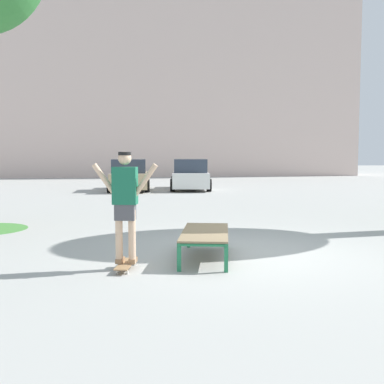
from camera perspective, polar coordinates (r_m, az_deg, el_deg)
ground_plane at (r=8.47m, az=6.63°, el=-7.38°), size 120.00×120.00×0.00m
building_facade at (r=38.14m, az=-10.23°, el=12.78°), size 39.64×4.00×14.48m
skate_box at (r=7.99m, az=1.59°, el=-5.04°), size 1.15×2.02×0.46m
skateboard at (r=7.38m, az=-7.93°, el=-8.57°), size 0.36×0.82×0.09m
skater at (r=7.22m, az=-8.01°, el=-0.86°), size 0.99×0.34×1.69m
car_tan at (r=23.03m, az=-7.53°, el=1.90°), size 2.07×4.28×1.50m
car_white at (r=23.38m, az=-0.19°, el=1.98°), size 2.31×4.38×1.50m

